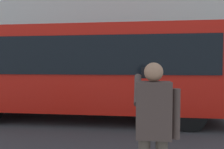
# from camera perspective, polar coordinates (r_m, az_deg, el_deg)

# --- Properties ---
(ground_plane) EXTENTS (60.00, 60.00, 0.00)m
(ground_plane) POSITION_cam_1_polar(r_m,az_deg,el_deg) (7.65, 7.09, -11.30)
(ground_plane) COLOR #38383A
(red_bus) EXTENTS (9.05, 2.54, 3.08)m
(red_bus) POSITION_cam_1_polar(r_m,az_deg,el_deg) (7.47, -5.90, 1.42)
(red_bus) COLOR red
(red_bus) RESTS_ON ground_plane
(pedestrian_photographer) EXTENTS (0.53, 0.52, 1.70)m
(pedestrian_photographer) POSITION_cam_1_polar(r_m,az_deg,el_deg) (2.67, 10.69, -12.30)
(pedestrian_photographer) COLOR #4C4238
(pedestrian_photographer) RESTS_ON sidewalk_curb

